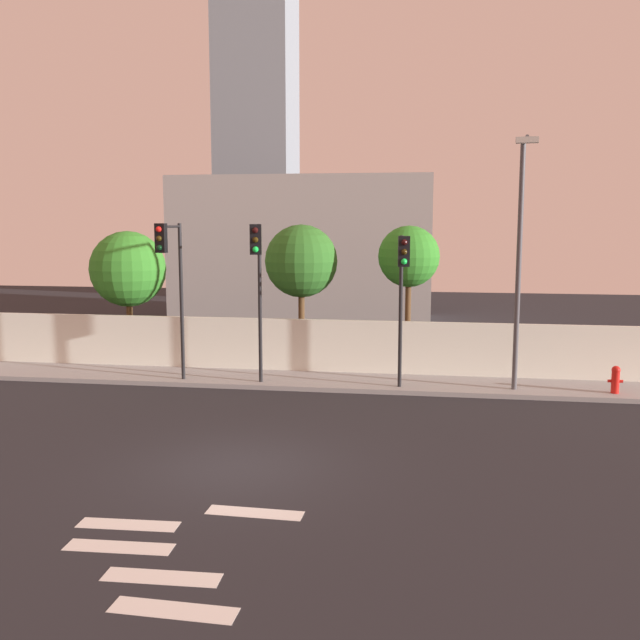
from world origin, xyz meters
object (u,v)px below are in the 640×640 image
(roadside_tree_midleft, at_px, (301,262))
(roadside_tree_leftmost, at_px, (128,269))
(traffic_light_center, at_px, (171,268))
(street_lamp_curbside, at_px, (520,247))
(traffic_light_left, at_px, (402,279))
(traffic_light_right, at_px, (258,269))
(fire_hydrant, at_px, (615,379))
(roadside_tree_midright, at_px, (409,257))

(roadside_tree_midleft, bearing_deg, roadside_tree_leftmost, 180.00)
(traffic_light_center, distance_m, roadside_tree_leftmost, 5.28)
(street_lamp_curbside, distance_m, roadside_tree_midleft, 8.16)
(street_lamp_curbside, bearing_deg, roadside_tree_midleft, 153.78)
(traffic_light_left, relative_size, traffic_light_right, 0.93)
(traffic_light_center, relative_size, fire_hydrant, 6.06)
(traffic_light_center, height_order, street_lamp_curbside, street_lamp_curbside)
(traffic_light_left, distance_m, roadside_tree_leftmost, 11.29)
(roadside_tree_midleft, bearing_deg, traffic_light_center, -129.69)
(traffic_light_center, bearing_deg, fire_hydrant, 2.98)
(traffic_light_right, relative_size, roadside_tree_leftmost, 1.03)
(traffic_light_right, height_order, roadside_tree_leftmost, traffic_light_right)
(traffic_light_right, relative_size, roadside_tree_midright, 0.98)
(street_lamp_curbside, bearing_deg, traffic_light_center, -177.13)
(roadside_tree_midright, bearing_deg, traffic_light_center, -150.57)
(traffic_light_right, xyz_separation_m, street_lamp_curbside, (7.88, 0.68, 0.70))
(roadside_tree_midleft, xyz_separation_m, roadside_tree_midright, (3.89, 0.00, 0.19))
(street_lamp_curbside, bearing_deg, roadside_tree_leftmost, 165.60)
(roadside_tree_leftmost, bearing_deg, roadside_tree_midright, -0.00)
(street_lamp_curbside, distance_m, fire_hydrant, 4.94)
(traffic_light_left, distance_m, traffic_light_center, 7.27)
(traffic_light_center, height_order, roadside_tree_midright, traffic_light_center)
(street_lamp_curbside, xyz_separation_m, roadside_tree_leftmost, (-14.00, 3.59, -1.04))
(traffic_light_left, height_order, roadside_tree_midright, roadside_tree_midright)
(traffic_light_left, bearing_deg, roadside_tree_midleft, 133.48)
(street_lamp_curbside, distance_m, roadside_tree_midright, 4.98)
(street_lamp_curbside, relative_size, roadside_tree_leftmost, 1.51)
(traffic_light_left, height_order, traffic_light_right, traffic_light_right)
(roadside_tree_midright, bearing_deg, traffic_light_right, -136.31)
(fire_hydrant, xyz_separation_m, roadside_tree_midleft, (-10.27, 3.42, 3.25))
(traffic_light_right, bearing_deg, street_lamp_curbside, 4.93)
(traffic_light_right, height_order, street_lamp_curbside, street_lamp_curbside)
(traffic_light_right, bearing_deg, roadside_tree_leftmost, 145.08)
(fire_hydrant, bearing_deg, roadside_tree_midright, 151.82)
(traffic_light_right, relative_size, street_lamp_curbside, 0.68)
(roadside_tree_midright, bearing_deg, roadside_tree_leftmost, 180.00)
(traffic_light_right, distance_m, street_lamp_curbside, 7.94)
(traffic_light_center, relative_size, roadside_tree_leftmost, 1.03)
(traffic_light_center, distance_m, fire_hydrant, 14.10)
(street_lamp_curbside, distance_m, roadside_tree_leftmost, 14.49)
(traffic_light_center, bearing_deg, roadside_tree_leftmost, 128.39)
(traffic_light_center, height_order, roadside_tree_leftmost, traffic_light_center)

